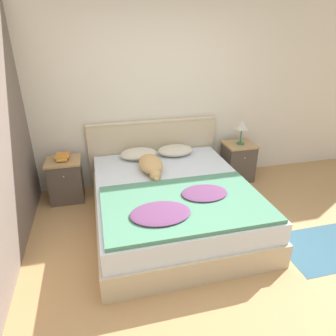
{
  "coord_description": "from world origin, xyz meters",
  "views": [
    {
      "loc": [
        -0.8,
        -1.9,
        2.08
      ],
      "look_at": [
        -0.03,
        1.2,
        0.59
      ],
      "focal_mm": 32.0,
      "sensor_mm": 36.0,
      "label": 1
    }
  ],
  "objects_px": {
    "nightstand_right": "(238,161)",
    "table_lamp": "(242,125)",
    "dog": "(151,165)",
    "pillow_left": "(139,154)",
    "bed": "(172,202)",
    "pillow_right": "(175,150)",
    "book_stack": "(63,157)",
    "nightstand_left": "(66,180)"
  },
  "relations": [
    {
      "from": "nightstand_right",
      "to": "table_lamp",
      "type": "relative_size",
      "value": 1.59
    },
    {
      "from": "nightstand_right",
      "to": "dog",
      "type": "height_order",
      "value": "dog"
    },
    {
      "from": "pillow_left",
      "to": "table_lamp",
      "type": "height_order",
      "value": "table_lamp"
    },
    {
      "from": "dog",
      "to": "bed",
      "type": "bearing_deg",
      "value": -66.1
    },
    {
      "from": "nightstand_right",
      "to": "pillow_right",
      "type": "xyz_separation_m",
      "value": [
        -0.97,
        -0.0,
        0.27
      ]
    },
    {
      "from": "nightstand_right",
      "to": "pillow_left",
      "type": "distance_m",
      "value": 1.51
    },
    {
      "from": "bed",
      "to": "book_stack",
      "type": "relative_size",
      "value": 8.82
    },
    {
      "from": "book_stack",
      "to": "pillow_left",
      "type": "bearing_deg",
      "value": -1.42
    },
    {
      "from": "nightstand_right",
      "to": "bed",
      "type": "bearing_deg",
      "value": -146.21
    },
    {
      "from": "nightstand_left",
      "to": "book_stack",
      "type": "height_order",
      "value": "book_stack"
    },
    {
      "from": "book_stack",
      "to": "table_lamp",
      "type": "distance_m",
      "value": 2.46
    },
    {
      "from": "nightstand_right",
      "to": "table_lamp",
      "type": "height_order",
      "value": "table_lamp"
    },
    {
      "from": "nightstand_right",
      "to": "pillow_right",
      "type": "bearing_deg",
      "value": -179.92
    },
    {
      "from": "nightstand_left",
      "to": "book_stack",
      "type": "distance_m",
      "value": 0.32
    },
    {
      "from": "bed",
      "to": "book_stack",
      "type": "distance_m",
      "value": 1.53
    },
    {
      "from": "pillow_left",
      "to": "pillow_right",
      "type": "relative_size",
      "value": 1.0
    },
    {
      "from": "table_lamp",
      "to": "dog",
      "type": "bearing_deg",
      "value": -162.92
    },
    {
      "from": "nightstand_right",
      "to": "book_stack",
      "type": "bearing_deg",
      "value": 179.47
    },
    {
      "from": "bed",
      "to": "nightstand_right",
      "type": "distance_m",
      "value": 1.48
    },
    {
      "from": "dog",
      "to": "book_stack",
      "type": "relative_size",
      "value": 3.04
    },
    {
      "from": "pillow_right",
      "to": "table_lamp",
      "type": "bearing_deg",
      "value": -0.6
    },
    {
      "from": "nightstand_right",
      "to": "book_stack",
      "type": "xyz_separation_m",
      "value": [
        -2.45,
        0.02,
        0.32
      ]
    },
    {
      "from": "nightstand_right",
      "to": "dog",
      "type": "xyz_separation_m",
      "value": [
        -1.4,
        -0.44,
        0.29
      ]
    },
    {
      "from": "pillow_right",
      "to": "book_stack",
      "type": "distance_m",
      "value": 1.48
    },
    {
      "from": "pillow_right",
      "to": "bed",
      "type": "bearing_deg",
      "value": -107.31
    },
    {
      "from": "pillow_right",
      "to": "nightstand_left",
      "type": "bearing_deg",
      "value": 179.94
    },
    {
      "from": "nightstand_right",
      "to": "pillow_left",
      "type": "bearing_deg",
      "value": -179.94
    },
    {
      "from": "table_lamp",
      "to": "pillow_left",
      "type": "bearing_deg",
      "value": 179.61
    },
    {
      "from": "nightstand_left",
      "to": "dog",
      "type": "height_order",
      "value": "dog"
    },
    {
      "from": "nightstand_left",
      "to": "pillow_right",
      "type": "bearing_deg",
      "value": -0.06
    },
    {
      "from": "dog",
      "to": "table_lamp",
      "type": "xyz_separation_m",
      "value": [
        1.4,
        0.43,
        0.27
      ]
    },
    {
      "from": "bed",
      "to": "dog",
      "type": "relative_size",
      "value": 2.9
    },
    {
      "from": "nightstand_right",
      "to": "pillow_right",
      "type": "relative_size",
      "value": 1.16
    },
    {
      "from": "bed",
      "to": "pillow_right",
      "type": "height_order",
      "value": "pillow_right"
    },
    {
      "from": "nightstand_left",
      "to": "pillow_left",
      "type": "relative_size",
      "value": 1.16
    },
    {
      "from": "nightstand_left",
      "to": "pillow_right",
      "type": "height_order",
      "value": "pillow_right"
    },
    {
      "from": "nightstand_left",
      "to": "pillow_right",
      "type": "relative_size",
      "value": 1.16
    },
    {
      "from": "bed",
      "to": "nightstand_left",
      "type": "relative_size",
      "value": 3.69
    },
    {
      "from": "nightstand_left",
      "to": "pillow_right",
      "type": "xyz_separation_m",
      "value": [
        1.48,
        -0.0,
        0.27
      ]
    },
    {
      "from": "table_lamp",
      "to": "nightstand_right",
      "type": "bearing_deg",
      "value": 90.0
    },
    {
      "from": "pillow_left",
      "to": "book_stack",
      "type": "height_order",
      "value": "book_stack"
    },
    {
      "from": "bed",
      "to": "nightstand_right",
      "type": "height_order",
      "value": "nightstand_right"
    }
  ]
}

